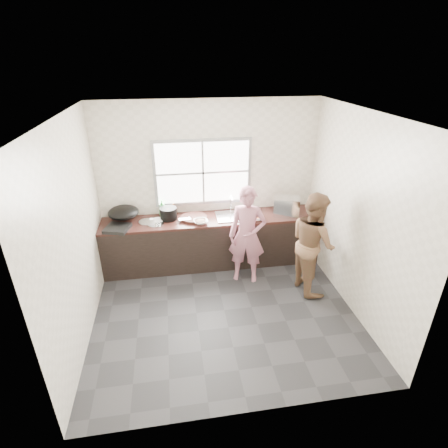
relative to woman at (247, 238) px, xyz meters
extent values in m
cube|color=#2B2B2D|center=(-0.47, -0.74, -0.74)|extent=(3.60, 3.20, 0.01)
cube|color=silver|center=(-0.47, -0.74, 1.97)|extent=(3.60, 3.20, 0.01)
cube|color=silver|center=(-0.47, 0.87, 0.62)|extent=(3.60, 0.01, 2.70)
cube|color=beige|center=(-2.28, -0.74, 0.62)|extent=(0.01, 3.20, 2.70)
cube|color=beige|center=(1.33, -0.74, 0.62)|extent=(0.01, 3.20, 2.70)
cube|color=beige|center=(-0.47, -2.34, 0.62)|extent=(3.60, 0.01, 2.70)
cube|color=black|center=(-0.47, 0.55, -0.32)|extent=(3.60, 0.62, 0.82)
cube|color=#331915|center=(-0.47, 0.55, 0.11)|extent=(3.60, 0.64, 0.04)
cube|color=silver|center=(-0.12, 0.55, 0.13)|extent=(0.55, 0.45, 0.02)
cylinder|color=silver|center=(-0.12, 0.75, 0.28)|extent=(0.02, 0.02, 0.30)
cube|color=#9EA0A5|center=(-0.57, 0.85, 0.82)|extent=(1.60, 0.05, 1.10)
cube|color=white|center=(-0.57, 0.83, 0.82)|extent=(1.50, 0.01, 1.00)
imported|color=#BC7084|center=(0.00, 0.00, 0.00)|extent=(0.61, 0.49, 1.46)
imported|color=brown|center=(0.91, -0.37, 0.05)|extent=(0.68, 0.83, 1.57)
cylinder|color=black|center=(-0.77, 0.56, 0.15)|extent=(0.52, 0.52, 0.04)
cube|color=silver|center=(-0.92, 0.50, 0.17)|extent=(0.21, 0.12, 0.01)
imported|color=white|center=(-0.67, 0.38, 0.16)|extent=(0.26, 0.26, 0.06)
imported|color=white|center=(0.24, 0.38, 0.16)|extent=(0.19, 0.19, 0.06)
imported|color=silver|center=(0.10, 0.34, 0.16)|extent=(0.21, 0.21, 0.06)
cylinder|color=black|center=(-1.18, 0.62, 0.23)|extent=(0.28, 0.28, 0.20)
cylinder|color=white|center=(-1.35, 0.59, 0.14)|extent=(0.27, 0.27, 0.02)
imported|color=#287A32|center=(-1.28, 0.78, 0.27)|extent=(0.14, 0.14, 0.27)
imported|color=#4E2813|center=(-1.09, 0.78, 0.22)|extent=(0.11, 0.11, 0.19)
imported|color=#4E2013|center=(-1.18, 0.59, 0.22)|extent=(0.18, 0.18, 0.18)
cylinder|color=silver|center=(-1.44, 0.44, 0.18)|extent=(0.09, 0.09, 0.11)
cube|color=black|center=(-1.96, 0.35, 0.16)|extent=(0.43, 0.43, 0.05)
ellipsoid|color=black|center=(-1.89, 0.66, 0.28)|extent=(0.53, 0.53, 0.18)
cube|color=silver|center=(0.76, 0.48, 0.29)|extent=(0.48, 0.40, 0.31)
cylinder|color=silver|center=(-1.53, 0.56, 0.14)|extent=(0.34, 0.34, 0.01)
cylinder|color=silver|center=(-1.39, 0.46, 0.14)|extent=(0.30, 0.30, 0.01)
camera|label=1|loc=(-1.10, -4.62, 2.58)|focal=28.00mm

